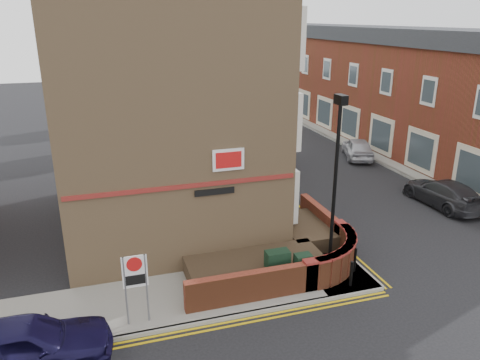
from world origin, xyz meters
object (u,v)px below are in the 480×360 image
object	(u,v)px
utility_cabinet_large	(277,267)
zone_sign	(135,277)
silver_car_near	(273,151)
lamppost	(335,189)
navy_hatchback	(23,346)

from	to	relation	value
utility_cabinet_large	zone_sign	distance (m)	4.86
utility_cabinet_large	zone_sign	world-z (taller)	zone_sign
utility_cabinet_large	silver_car_near	xyz separation A→B (m)	(4.99, 13.27, 0.03)
lamppost	utility_cabinet_large	bearing A→B (deg)	176.99
lamppost	silver_car_near	world-z (taller)	lamppost
navy_hatchback	silver_car_near	size ratio (longest dim) A/B	0.98
zone_sign	utility_cabinet_large	bearing A→B (deg)	9.69
utility_cabinet_large	navy_hatchback	distance (m)	7.89
silver_car_near	lamppost	bearing A→B (deg)	-95.42
zone_sign	navy_hatchback	distance (m)	3.27
lamppost	utility_cabinet_large	xyz separation A→B (m)	(-1.90, 0.10, -2.62)
lamppost	zone_sign	bearing A→B (deg)	-173.93
silver_car_near	navy_hatchback	bearing A→B (deg)	-122.46
zone_sign	silver_car_near	world-z (taller)	zone_sign
utility_cabinet_large	silver_car_near	size ratio (longest dim) A/B	0.27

